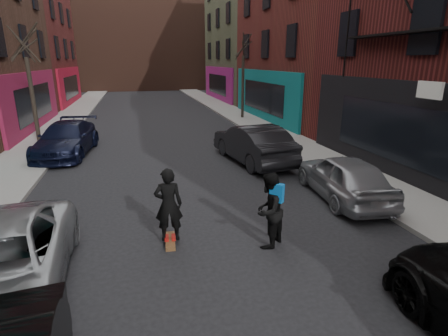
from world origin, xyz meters
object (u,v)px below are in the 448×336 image
tree_left_far (29,77)px  parked_right_far (344,177)px  tree_right_far (243,69)px  parked_right_end (253,143)px  skateboard (170,241)px  skateboarder (168,205)px  pedestrian (269,210)px  parked_left_end (67,139)px

tree_left_far → parked_right_far: size_ratio=1.57×
tree_right_far → parked_right_end: 11.84m
skateboard → skateboarder: 0.93m
parked_right_end → pedestrian: 7.05m
parked_left_end → skateboarder: size_ratio=2.88×
parked_right_far → skateboard: (-5.51, -1.51, -0.66)m
parked_right_far → skateboarder: size_ratio=2.36×
parked_left_end → parked_right_far: parked_left_end is taller
tree_left_far → skateboard: (5.29, -11.23, -3.33)m
parked_right_end → skateboarder: bearing=48.2°
tree_left_far → skateboarder: tree_left_far is taller
tree_left_far → pedestrian: tree_left_far is taller
parked_right_end → tree_right_far: bearing=-112.9°
tree_left_far → parked_right_end: bearing=-28.6°
tree_right_far → parked_right_far: (-1.60, -15.73, -2.82)m
skateboarder → pedestrian: 2.29m
tree_left_far → skateboarder: size_ratio=3.71×
parked_left_end → tree_left_far: bearing=137.0°
tree_left_far → parked_right_end: size_ratio=1.33×
parked_right_far → parked_right_end: 4.81m
tree_left_far → tree_right_far: bearing=25.8°
parked_right_far → skateboarder: skateboarder is taller
tree_left_far → skateboarder: bearing=-64.8°
tree_right_far → parked_left_end: 13.66m
parked_left_end → skateboarder: bearing=-61.7°
parked_right_end → parked_left_end: bearing=-30.3°
parked_right_far → skateboarder: bearing=21.2°
skateboarder → tree_right_far: bearing=-107.6°
parked_left_end → parked_right_far: bearing=-33.7°
parked_right_far → skateboard: bearing=21.2°
tree_right_far → parked_left_end: tree_right_far is taller
tree_left_far → parked_right_far: tree_left_far is taller
skateboarder → skateboard: bearing=4.8°
skateboard → parked_right_far: bearing=20.1°
parked_right_far → skateboard: parked_right_far is taller
tree_right_far → parked_right_end: bearing=-105.1°
parked_right_end → pedestrian: pedestrian is taller
tree_left_far → parked_right_end: tree_left_far is taller
tree_left_far → tree_right_far: (12.40, 6.00, 0.15)m
skateboard → parked_left_end: bearing=116.3°
parked_right_end → pedestrian: (-1.92, -6.78, 0.08)m
parked_right_far → pedestrian: bearing=39.1°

